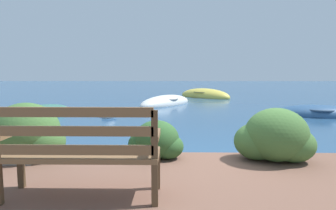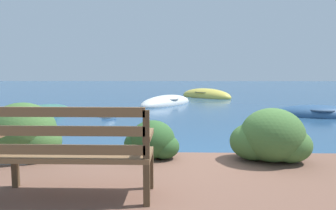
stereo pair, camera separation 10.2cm
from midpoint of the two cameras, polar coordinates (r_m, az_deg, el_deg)
name	(u,v)px [view 2 (the right image)]	position (r m, az deg, el deg)	size (l,w,h in m)	color
ground_plane	(203,166)	(4.77, 7.27, -11.52)	(80.00, 80.00, 0.00)	navy
park_bench	(73,150)	(3.07, -16.71, -8.21)	(1.53, 0.48, 0.93)	brown
hedge_clump_far_left	(22,134)	(4.77, -25.49, -5.03)	(1.18, 0.85, 0.80)	#426B33
hedge_clump_left	(152,142)	(4.34, -2.44, -6.98)	(0.81, 0.58, 0.55)	#2D5628
hedge_clump_centre	(271,138)	(4.42, 19.63, -5.99)	(1.09, 0.79, 0.74)	#426B33
rowboat_nearest	(40,114)	(10.77, -23.02, -1.60)	(1.80, 3.21, 0.61)	#336B5B
rowboat_mid	(319,115)	(10.98, 27.05, -1.63)	(3.13, 1.74, 0.64)	#2D517A
rowboat_far	(166,103)	(13.15, -0.09, 0.34)	(2.74, 3.34, 0.74)	silver
rowboat_outer	(206,96)	(16.97, 7.40, 1.70)	(3.24, 3.19, 0.88)	#DBC64C
mooring_buoy	(109,115)	(9.72, -10.94, -1.89)	(0.47, 0.47, 0.43)	white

